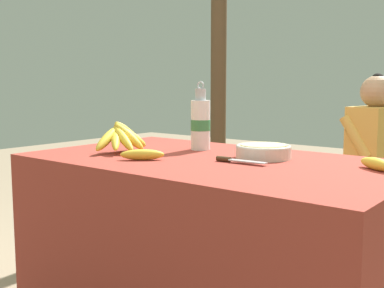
# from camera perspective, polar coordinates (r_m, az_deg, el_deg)

# --- Properties ---
(market_counter) EXTENTS (1.43, 0.83, 0.74)m
(market_counter) POSITION_cam_1_polar(r_m,az_deg,el_deg) (1.92, 2.48, -12.73)
(market_counter) COLOR maroon
(market_counter) RESTS_ON ground_plane
(banana_bunch_ripe) EXTENTS (0.18, 0.29, 0.14)m
(banana_bunch_ripe) POSITION_cam_1_polar(r_m,az_deg,el_deg) (2.01, -8.28, 0.85)
(banana_bunch_ripe) COLOR #4C381E
(banana_bunch_ripe) RESTS_ON market_counter
(serving_bowl) EXTENTS (0.21, 0.21, 0.05)m
(serving_bowl) POSITION_cam_1_polar(r_m,az_deg,el_deg) (1.85, 8.46, -0.76)
(serving_bowl) COLOR silver
(serving_bowl) RESTS_ON market_counter
(water_bottle) EXTENTS (0.08, 0.08, 0.29)m
(water_bottle) POSITION_cam_1_polar(r_m,az_deg,el_deg) (2.07, 1.01, 2.47)
(water_bottle) COLOR white
(water_bottle) RESTS_ON market_counter
(loose_banana_front) EXTENTS (0.15, 0.14, 0.04)m
(loose_banana_front) POSITION_cam_1_polar(r_m,az_deg,el_deg) (1.80, -5.92, -1.27)
(loose_banana_front) COLOR gold
(loose_banana_front) RESTS_ON market_counter
(loose_banana_side) EXTENTS (0.15, 0.12, 0.04)m
(loose_banana_side) POSITION_cam_1_polar(r_m,az_deg,el_deg) (1.70, 21.00, -2.22)
(loose_banana_side) COLOR gold
(loose_banana_side) RESTS_ON market_counter
(knife) EXTENTS (0.20, 0.04, 0.02)m
(knife) POSITION_cam_1_polar(r_m,az_deg,el_deg) (1.74, 4.95, -1.90)
(knife) COLOR #BCBCC1
(knife) RESTS_ON market_counter
(wooden_bench) EXTENTS (1.79, 0.32, 0.39)m
(wooden_bench) POSITION_cam_1_polar(r_m,az_deg,el_deg) (3.09, 19.95, -6.33)
(wooden_bench) COLOR brown
(wooden_bench) RESTS_ON ground_plane
(seated_vendor) EXTENTS (0.44, 0.41, 1.09)m
(seated_vendor) POSITION_cam_1_polar(r_m,az_deg,el_deg) (3.01, 20.06, -1.13)
(seated_vendor) COLOR #232328
(seated_vendor) RESTS_ON ground_plane
(banana_bunch_green) EXTENTS (0.17, 0.27, 0.13)m
(banana_bunch_green) POSITION_cam_1_polar(r_m,az_deg,el_deg) (3.24, 12.34, -3.34)
(banana_bunch_green) COLOR #4C381E
(banana_bunch_green) RESTS_ON wooden_bench
(support_post_near) EXTENTS (0.13, 0.13, 2.62)m
(support_post_near) POSITION_cam_1_polar(r_m,az_deg,el_deg) (3.94, 3.18, 11.23)
(support_post_near) COLOR #4C3823
(support_post_near) RESTS_ON ground_plane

